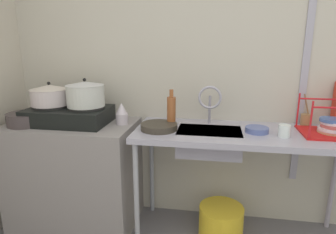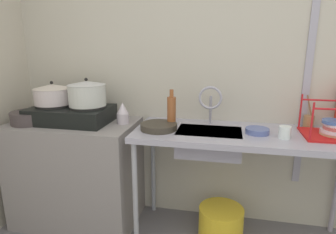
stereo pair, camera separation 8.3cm
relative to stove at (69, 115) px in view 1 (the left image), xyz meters
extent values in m
cube|color=beige|center=(1.28, 0.33, 0.36)|extent=(4.45, 0.10, 2.52)
cube|color=#A8A4B9|center=(1.71, 0.27, 0.49)|extent=(0.05, 0.01, 2.02)
cube|color=gray|center=(0.01, 0.00, -0.48)|extent=(0.95, 0.56, 0.83)
cube|color=#A8A4B9|center=(1.29, 0.00, -0.09)|extent=(1.50, 0.56, 0.04)
cylinder|color=#A5A6B3|center=(0.58, -0.24, -0.50)|extent=(0.04, 0.04, 0.79)
cylinder|color=#A1A6B6|center=(0.58, 0.24, -0.50)|extent=(0.04, 0.04, 0.79)
cylinder|color=#A79FB3|center=(2.00, 0.24, -0.50)|extent=(0.04, 0.04, 0.79)
cube|color=black|center=(0.00, 0.00, -0.01)|extent=(0.59, 0.38, 0.12)
cylinder|color=black|center=(-0.14, 0.00, 0.06)|extent=(0.27, 0.27, 0.02)
cylinder|color=black|center=(0.14, 0.00, 0.06)|extent=(0.27, 0.27, 0.02)
cylinder|color=silver|center=(-0.14, 0.00, 0.13)|extent=(0.27, 0.27, 0.12)
cone|color=silver|center=(-0.14, 0.00, 0.21)|extent=(0.28, 0.28, 0.03)
sphere|color=black|center=(-0.14, 0.00, 0.24)|extent=(0.02, 0.02, 0.02)
cylinder|color=silver|center=(0.14, 0.00, 0.15)|extent=(0.27, 0.27, 0.16)
cone|color=silver|center=(0.14, 0.00, 0.24)|extent=(0.28, 0.28, 0.03)
sphere|color=black|center=(0.14, 0.00, 0.27)|extent=(0.02, 0.02, 0.02)
cylinder|color=#43393B|center=(-0.29, -0.10, -0.02)|extent=(0.27, 0.27, 0.09)
cylinder|color=silver|center=(0.40, 0.05, -0.03)|extent=(0.09, 0.09, 0.08)
cone|color=silver|center=(0.40, 0.05, 0.05)|extent=(0.09, 0.09, 0.08)
cube|color=#A8A4B9|center=(1.05, -0.01, -0.15)|extent=(0.44, 0.29, 0.17)
cylinder|color=#A8A4B9|center=(1.04, 0.16, 0.04)|extent=(0.02, 0.02, 0.21)
torus|color=#A8A4B9|center=(1.04, 0.09, 0.15)|extent=(0.17, 0.02, 0.17)
cylinder|color=#39332A|center=(0.70, -0.05, -0.04)|extent=(0.26, 0.26, 0.04)
cylinder|color=red|center=(1.67, -0.12, 0.06)|extent=(0.01, 0.01, 0.25)
cylinder|color=red|center=(1.67, 0.17, 0.06)|extent=(0.01, 0.01, 0.25)
cylinder|color=red|center=(1.85, 0.17, 0.15)|extent=(0.36, 0.01, 0.01)
cube|color=red|center=(1.85, 0.02, -0.06)|extent=(0.38, 0.31, 0.01)
cylinder|color=beige|center=(1.85, 0.03, -0.04)|extent=(0.17, 0.17, 0.02)
cylinder|color=white|center=(1.84, 0.02, -0.03)|extent=(0.16, 0.16, 0.02)
cylinder|color=#BA4E4D|center=(1.85, 0.02, -0.01)|extent=(0.15, 0.15, 0.02)
cylinder|color=white|center=(1.85, 0.03, 0.01)|extent=(0.15, 0.15, 0.02)
cylinder|color=#4367B1|center=(1.84, 0.03, 0.03)|extent=(0.14, 0.14, 0.02)
cylinder|color=white|center=(1.53, -0.08, -0.03)|extent=(0.07, 0.07, 0.08)
cylinder|color=#5665A6|center=(1.37, -0.01, -0.05)|extent=(0.16, 0.16, 0.04)
cylinder|color=#98532C|center=(0.77, 0.03, 0.04)|extent=(0.06, 0.06, 0.22)
cylinder|color=#98532C|center=(0.77, 0.03, 0.18)|extent=(0.03, 0.03, 0.05)
cylinder|color=#A2774C|center=(1.74, 0.23, -0.02)|extent=(0.07, 0.07, 0.09)
cylinder|color=olive|center=(1.74, 0.23, 0.07)|extent=(0.07, 0.03, 0.21)
cylinder|color=yellow|center=(1.16, -0.02, -0.78)|extent=(0.33, 0.33, 0.24)
camera|label=1|loc=(1.08, -1.94, 0.52)|focal=30.59mm
camera|label=2|loc=(1.16, -1.92, 0.52)|focal=30.59mm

